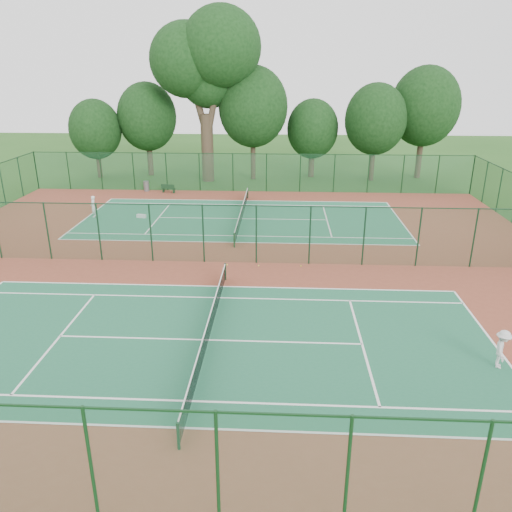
# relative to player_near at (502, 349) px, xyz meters

# --- Properties ---
(ground) EXTENTS (120.00, 120.00, 0.00)m
(ground) POSITION_rel_player_near_xyz_m (-11.38, 10.41, -0.80)
(ground) COLOR #245219
(ground) RESTS_ON ground
(red_pad) EXTENTS (40.00, 36.00, 0.01)m
(red_pad) POSITION_rel_player_near_xyz_m (-11.38, 10.41, -0.79)
(red_pad) COLOR brown
(red_pad) RESTS_ON ground
(court_near) EXTENTS (23.77, 10.97, 0.01)m
(court_near) POSITION_rel_player_near_xyz_m (-11.38, 1.41, -0.78)
(court_near) COLOR #1E6040
(court_near) RESTS_ON red_pad
(court_far) EXTENTS (23.77, 10.97, 0.01)m
(court_far) POSITION_rel_player_near_xyz_m (-11.38, 19.41, -0.78)
(court_far) COLOR #216A48
(court_far) RESTS_ON red_pad
(fence_north) EXTENTS (40.00, 0.09, 3.50)m
(fence_north) POSITION_rel_player_near_xyz_m (-11.38, 28.41, 0.96)
(fence_north) COLOR #1A5030
(fence_north) RESTS_ON ground
(fence_south) EXTENTS (40.00, 0.09, 3.50)m
(fence_south) POSITION_rel_player_near_xyz_m (-11.38, -7.59, 0.96)
(fence_south) COLOR #1C5436
(fence_south) RESTS_ON ground
(fence_divider) EXTENTS (40.00, 0.09, 3.50)m
(fence_divider) POSITION_rel_player_near_xyz_m (-11.38, 10.41, 0.96)
(fence_divider) COLOR #164324
(fence_divider) RESTS_ON ground
(tennis_net_near) EXTENTS (0.10, 12.90, 0.97)m
(tennis_net_near) POSITION_rel_player_near_xyz_m (-11.38, 1.41, -0.25)
(tennis_net_near) COLOR #12311C
(tennis_net_near) RESTS_ON ground
(tennis_net_far) EXTENTS (0.10, 12.90, 0.97)m
(tennis_net_far) POSITION_rel_player_near_xyz_m (-11.38, 19.41, -0.25)
(tennis_net_far) COLOR #14371B
(tennis_net_far) RESTS_ON ground
(player_near) EXTENTS (0.89, 1.14, 1.55)m
(player_near) POSITION_rel_player_near_xyz_m (0.00, 0.00, 0.00)
(player_near) COLOR silver
(player_near) RESTS_ON court_near
(player_far) EXTENTS (0.47, 0.64, 1.63)m
(player_far) POSITION_rel_player_near_xyz_m (-22.77, 19.34, 0.04)
(player_far) COLOR silver
(player_far) RESTS_ON court_far
(trash_bin) EXTENTS (0.63, 0.63, 0.92)m
(trash_bin) POSITION_rel_player_near_xyz_m (-20.96, 28.01, -0.32)
(trash_bin) COLOR slate
(trash_bin) RESTS_ON red_pad
(bench) EXTENTS (1.34, 0.65, 0.80)m
(bench) POSITION_rel_player_near_xyz_m (-18.78, 27.43, -0.38)
(bench) COLOR black
(bench) RESTS_ON red_pad
(kit_bag) EXTENTS (0.74, 0.41, 0.26)m
(kit_bag) POSITION_rel_player_near_xyz_m (-19.10, 19.30, -0.65)
(kit_bag) COLOR silver
(kit_bag) RESTS_ON red_pad
(stray_ball_a) EXTENTS (0.06, 0.06, 0.06)m
(stray_ball_a) POSITION_rel_player_near_xyz_m (-9.68, 9.87, -0.75)
(stray_ball_a) COLOR #D4EE37
(stray_ball_a) RESTS_ON red_pad
(stray_ball_b) EXTENTS (0.08, 0.08, 0.08)m
(stray_ball_b) POSITION_rel_player_near_xyz_m (-7.24, 9.94, -0.75)
(stray_ball_b) COLOR gold
(stray_ball_b) RESTS_ON red_pad
(stray_ball_c) EXTENTS (0.07, 0.07, 0.07)m
(stray_ball_c) POSITION_rel_player_near_xyz_m (-11.52, 9.90, -0.75)
(stray_ball_c) COLOR #DCEB36
(stray_ball_c) RESTS_ON red_pad
(big_tree) EXTENTS (10.56, 7.73, 16.22)m
(big_tree) POSITION_rel_player_near_xyz_m (-15.73, 33.00, 10.69)
(big_tree) COLOR #392B1F
(big_tree) RESTS_ON ground
(evergreen_row) EXTENTS (39.00, 5.00, 12.00)m
(evergreen_row) POSITION_rel_player_near_xyz_m (-10.88, 34.66, -0.80)
(evergreen_row) COLOR black
(evergreen_row) RESTS_ON ground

